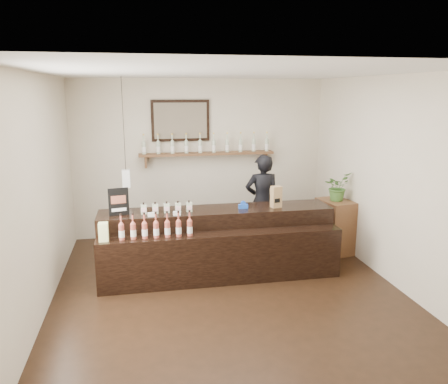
% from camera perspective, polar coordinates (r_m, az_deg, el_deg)
% --- Properties ---
extents(ground, '(5.00, 5.00, 0.00)m').
position_cam_1_polar(ground, '(5.95, 0.50, -12.66)').
color(ground, black).
rests_on(ground, ground).
extents(room_shell, '(5.00, 5.00, 5.00)m').
position_cam_1_polar(room_shell, '(5.44, 0.53, 3.73)').
color(room_shell, beige).
rests_on(room_shell, ground).
extents(back_wall_decor, '(2.66, 0.96, 1.69)m').
position_cam_1_polar(back_wall_decor, '(7.73, -4.17, 6.89)').
color(back_wall_decor, '#58331E').
rests_on(back_wall_decor, ground).
extents(counter, '(3.34, 0.90, 1.09)m').
position_cam_1_polar(counter, '(6.30, -0.83, -6.85)').
color(counter, black).
rests_on(counter, ground).
extents(promo_sign, '(0.27, 0.07, 0.38)m').
position_cam_1_polar(promo_sign, '(6.07, -13.60, -1.25)').
color(promo_sign, black).
rests_on(promo_sign, counter).
extents(paper_bag, '(0.16, 0.13, 0.31)m').
position_cam_1_polar(paper_bag, '(6.37, 6.83, -0.63)').
color(paper_bag, '#9A704A').
rests_on(paper_bag, counter).
extents(tape_dispenser, '(0.13, 0.05, 0.11)m').
position_cam_1_polar(tape_dispenser, '(6.29, 2.53, -1.78)').
color(tape_dispenser, blue).
rests_on(tape_dispenser, counter).
extents(side_cabinet, '(0.53, 0.67, 0.87)m').
position_cam_1_polar(side_cabinet, '(7.36, 14.29, -4.36)').
color(side_cabinet, '#58331E').
rests_on(side_cabinet, ground).
extents(potted_plant, '(0.54, 0.53, 0.46)m').
position_cam_1_polar(potted_plant, '(7.19, 14.58, 0.69)').
color(potted_plant, '#416E2C').
rests_on(potted_plant, side_cabinet).
extents(shopkeeper, '(0.66, 0.44, 1.78)m').
position_cam_1_polar(shopkeeper, '(7.29, 5.01, -0.43)').
color(shopkeeper, black).
rests_on(shopkeeper, ground).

